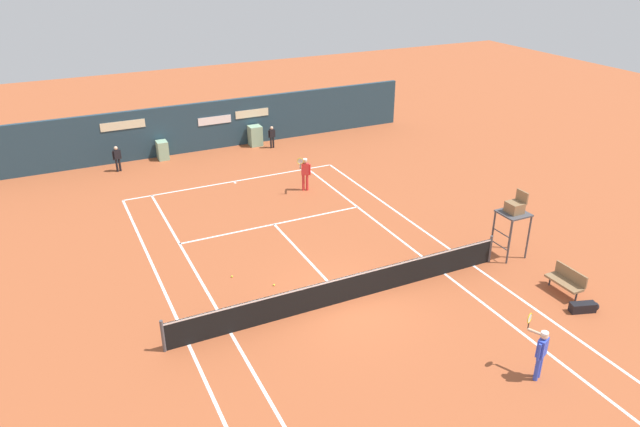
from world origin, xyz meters
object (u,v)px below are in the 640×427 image
Objects in this scene: equipment_bag at (585,307)px; umpire_chair at (514,213)px; player_bench at (567,280)px; ball_kid_left_post at (117,157)px; player_on_baseline at (305,171)px; tennis_ball_near_service_line at (274,285)px; tennis_ball_by_sideline at (232,276)px; ball_kid_right_post at (272,136)px; player_near_side at (541,350)px.

umpire_chair is at bearing 85.14° from equipment_bag.
player_bench is 0.98× the size of ball_kid_left_post.
ball_kid_left_post is at bearing -16.96° from player_on_baseline.
tennis_ball_near_service_line is at bearing 145.50° from equipment_bag.
player_on_baseline reaches higher than tennis_ball_by_sideline.
equipment_bag is at bearing 166.72° from player_bench.
ball_kid_right_post is 18.61× the size of tennis_ball_by_sideline.
tennis_ball_by_sideline is at bearing 62.27° from ball_kid_right_post.
ball_kid_left_post is (-11.50, 19.49, 0.61)m from equipment_bag.
tennis_ball_near_service_line is (-8.79, 1.85, -1.74)m from umpire_chair.
player_on_baseline is (-4.21, 11.93, 0.45)m from player_bench.
player_on_baseline is 8.32m from tennis_ball_by_sideline.
player_near_side is 8.91m from tennis_ball_near_service_line.
player_near_side is at bearing 125.04° from player_bench.
tennis_ball_by_sideline is at bearing 59.16° from player_bench.
equipment_bag is at bearing 130.40° from player_on_baseline.
equipment_bag is at bearing -34.50° from tennis_ball_near_service_line.
player_near_side reaches higher than player_bench.
player_near_side is 26.21× the size of tennis_ball_by_sideline.
ball_kid_right_post reaches higher than player_bench.
ball_kid_left_post is at bearing 102.56° from tennis_ball_near_service_line.
player_near_side is 1.33× the size of ball_kid_left_post.
player_bench is at bearing 111.43° from ball_kid_left_post.
player_on_baseline is 1.02× the size of player_near_side.
umpire_chair reaches higher than tennis_ball_near_service_line.
player_bench is 0.73× the size of player_near_side.
player_on_baseline is at bearing 25.26° from umpire_chair.
ball_kid_left_post is 19.72× the size of tennis_ball_near_service_line.
player_near_side reaches higher than tennis_ball_by_sideline.
tennis_ball_near_service_line is at bearing -46.16° from tennis_ball_by_sideline.
player_near_side is (-3.74, -1.70, 0.78)m from equipment_bag.
umpire_chair is 9.15m from tennis_ball_near_service_line.
ball_kid_left_post is (-8.44, 0.00, 0.04)m from ball_kid_right_post.
player_on_baseline is 1.35× the size of ball_kid_left_post.
tennis_ball_near_service_line is 1.63m from tennis_ball_by_sideline.
ball_kid_right_post reaches higher than tennis_ball_near_service_line.
player_bench reaches higher than equipment_bag.
umpire_chair is at bearing 30.05° from player_near_side.
ball_kid_left_post is at bearing 37.31° from umpire_chair.
tennis_ball_by_sideline is (-5.83, 8.68, -0.90)m from player_near_side.
equipment_bag is 22.64m from ball_kid_left_post.
player_near_side is 10.50m from tennis_ball_by_sideline.
player_near_side reaches higher than ball_kid_left_post.
player_on_baseline reaches higher than ball_kid_right_post.
umpire_chair reaches higher than player_bench.
umpire_chair is 4.29m from equipment_bag.
player_near_side is (-4.08, -5.66, -0.84)m from umpire_chair.
player_near_side reaches higher than ball_kid_right_post.
tennis_ball_by_sideline is (-9.58, 6.98, -0.13)m from equipment_bag.
player_bench is at bearing -28.35° from tennis_ball_near_service_line.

